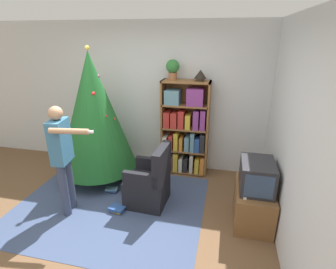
# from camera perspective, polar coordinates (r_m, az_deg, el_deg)

# --- Properties ---
(ground_plane) EXTENTS (14.00, 14.00, 0.00)m
(ground_plane) POSITION_cam_1_polar(r_m,az_deg,el_deg) (3.63, -12.26, -20.19)
(ground_plane) COLOR brown
(wall_back) EXTENTS (8.00, 0.10, 2.60)m
(wall_back) POSITION_cam_1_polar(r_m,az_deg,el_deg) (4.79, -3.22, 8.10)
(wall_back) COLOR silver
(wall_back) RESTS_ON ground_plane
(wall_right) EXTENTS (0.10, 8.00, 2.60)m
(wall_right) POSITION_cam_1_polar(r_m,az_deg,el_deg) (2.76, 27.80, -4.14)
(wall_right) COLOR silver
(wall_right) RESTS_ON ground_plane
(area_rug) EXTENTS (2.70, 2.16, 0.01)m
(area_rug) POSITION_cam_1_polar(r_m,az_deg,el_deg) (4.08, -12.48, -14.91)
(area_rug) COLOR #3D4C70
(area_rug) RESTS_ON ground_plane
(bookshelf) EXTENTS (0.81, 0.33, 1.66)m
(bookshelf) POSITION_cam_1_polar(r_m,az_deg,el_deg) (4.57, 3.76, 0.88)
(bookshelf) COLOR brown
(bookshelf) RESTS_ON ground_plane
(tv_stand) EXTENTS (0.48, 0.77, 0.50)m
(tv_stand) POSITION_cam_1_polar(r_m,az_deg,el_deg) (3.77, 18.02, -14.28)
(tv_stand) COLOR brown
(tv_stand) RESTS_ON ground_plane
(television) EXTENTS (0.41, 0.55, 0.38)m
(television) POSITION_cam_1_polar(r_m,az_deg,el_deg) (3.54, 18.81, -8.47)
(television) COLOR #28282D
(television) RESTS_ON tv_stand
(game_remote) EXTENTS (0.04, 0.12, 0.02)m
(game_remote) POSITION_cam_1_polar(r_m,az_deg,el_deg) (3.42, 16.35, -12.77)
(game_remote) COLOR white
(game_remote) RESTS_ON tv_stand
(christmas_tree) EXTENTS (1.30, 1.30, 2.21)m
(christmas_tree) POSITION_cam_1_polar(r_m,az_deg,el_deg) (4.40, -15.84, 4.57)
(christmas_tree) COLOR #4C3323
(christmas_tree) RESTS_ON ground_plane
(armchair) EXTENTS (0.60, 0.59, 0.92)m
(armchair) POSITION_cam_1_polar(r_m,az_deg,el_deg) (3.89, -3.98, -10.67)
(armchair) COLOR black
(armchair) RESTS_ON ground_plane
(standing_person) EXTENTS (0.67, 0.47, 1.54)m
(standing_person) POSITION_cam_1_polar(r_m,az_deg,el_deg) (3.71, -21.98, -3.73)
(standing_person) COLOR #38425B
(standing_person) RESTS_ON ground_plane
(potted_plant) EXTENTS (0.22, 0.22, 0.33)m
(potted_plant) POSITION_cam_1_polar(r_m,az_deg,el_deg) (4.38, 1.03, 14.24)
(potted_plant) COLOR #935B38
(potted_plant) RESTS_ON bookshelf
(table_lamp) EXTENTS (0.20, 0.20, 0.18)m
(table_lamp) POSITION_cam_1_polar(r_m,az_deg,el_deg) (4.32, 7.08, 12.82)
(table_lamp) COLOR #473828
(table_lamp) RESTS_ON bookshelf
(book_pile_near_tree) EXTENTS (0.21, 0.14, 0.07)m
(book_pile_near_tree) POSITION_cam_1_polar(r_m,az_deg,el_deg) (4.37, -12.08, -11.72)
(book_pile_near_tree) COLOR #232328
(book_pile_near_tree) RESTS_ON ground_plane
(book_pile_by_chair) EXTENTS (0.24, 0.19, 0.08)m
(book_pile_by_chair) POSITION_cam_1_polar(r_m,az_deg,el_deg) (3.93, -10.96, -15.64)
(book_pile_by_chair) COLOR gold
(book_pile_by_chair) RESTS_ON ground_plane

